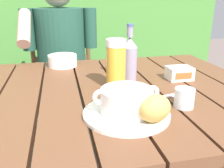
{
  "coord_description": "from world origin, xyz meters",
  "views": [
    {
      "loc": [
        -0.14,
        -0.9,
        1.08
      ],
      "look_at": [
        0.02,
        -0.14,
        0.8
      ],
      "focal_mm": 39.0,
      "sensor_mm": 36.0,
      "label": 1
    }
  ],
  "objects_px": {
    "serving_plate": "(126,113)",
    "diner_bowl": "(63,61)",
    "butter_tub": "(179,73)",
    "beer_bottle": "(129,58)",
    "soup_bowl": "(127,100)",
    "chair_near_diner": "(63,81)",
    "bread_roll": "(155,108)",
    "water_glass_small": "(184,98)",
    "beer_glass": "(116,64)",
    "table_knife": "(155,99)",
    "person_eating": "(61,54)"
  },
  "relations": [
    {
      "from": "soup_bowl",
      "to": "beer_glass",
      "type": "bearing_deg",
      "value": 84.5
    },
    {
      "from": "person_eating",
      "to": "table_knife",
      "type": "height_order",
      "value": "person_eating"
    },
    {
      "from": "person_eating",
      "to": "diner_bowl",
      "type": "height_order",
      "value": "person_eating"
    },
    {
      "from": "soup_bowl",
      "to": "table_knife",
      "type": "distance_m",
      "value": 0.17
    },
    {
      "from": "serving_plate",
      "to": "beer_bottle",
      "type": "height_order",
      "value": "beer_bottle"
    },
    {
      "from": "bread_roll",
      "to": "beer_bottle",
      "type": "relative_size",
      "value": 0.52
    },
    {
      "from": "chair_near_diner",
      "to": "beer_bottle",
      "type": "height_order",
      "value": "beer_bottle"
    },
    {
      "from": "person_eating",
      "to": "beer_glass",
      "type": "height_order",
      "value": "person_eating"
    },
    {
      "from": "chair_near_diner",
      "to": "water_glass_small",
      "type": "bearing_deg",
      "value": -71.71
    },
    {
      "from": "person_eating",
      "to": "diner_bowl",
      "type": "relative_size",
      "value": 8.11
    },
    {
      "from": "person_eating",
      "to": "soup_bowl",
      "type": "bearing_deg",
      "value": -79.47
    },
    {
      "from": "chair_near_diner",
      "to": "beer_bottle",
      "type": "relative_size",
      "value": 3.8
    },
    {
      "from": "butter_tub",
      "to": "serving_plate",
      "type": "bearing_deg",
      "value": -138.26
    },
    {
      "from": "serving_plate",
      "to": "diner_bowl",
      "type": "xyz_separation_m",
      "value": [
        -0.18,
        0.63,
        0.02
      ]
    },
    {
      "from": "serving_plate",
      "to": "diner_bowl",
      "type": "height_order",
      "value": "diner_bowl"
    },
    {
      "from": "chair_near_diner",
      "to": "serving_plate",
      "type": "bearing_deg",
      "value": -81.39
    },
    {
      "from": "beer_bottle",
      "to": "butter_tub",
      "type": "distance_m",
      "value": 0.24
    },
    {
      "from": "water_glass_small",
      "to": "butter_tub",
      "type": "bearing_deg",
      "value": 66.07
    },
    {
      "from": "bread_roll",
      "to": "butter_tub",
      "type": "height_order",
      "value": "bread_roll"
    },
    {
      "from": "beer_bottle",
      "to": "butter_tub",
      "type": "xyz_separation_m",
      "value": [
        0.22,
        -0.03,
        -0.07
      ]
    },
    {
      "from": "beer_bottle",
      "to": "diner_bowl",
      "type": "distance_m",
      "value": 0.42
    },
    {
      "from": "soup_bowl",
      "to": "butter_tub",
      "type": "relative_size",
      "value": 1.94
    },
    {
      "from": "beer_bottle",
      "to": "table_knife",
      "type": "bearing_deg",
      "value": -81.95
    },
    {
      "from": "butter_tub",
      "to": "diner_bowl",
      "type": "relative_size",
      "value": 0.72
    },
    {
      "from": "chair_near_diner",
      "to": "beer_glass",
      "type": "xyz_separation_m",
      "value": [
        0.2,
        -0.93,
        0.37
      ]
    },
    {
      "from": "chair_near_diner",
      "to": "bread_roll",
      "type": "relative_size",
      "value": 7.25
    },
    {
      "from": "bread_roll",
      "to": "water_glass_small",
      "type": "bearing_deg",
      "value": 32.54
    },
    {
      "from": "serving_plate",
      "to": "diner_bowl",
      "type": "relative_size",
      "value": 1.8
    },
    {
      "from": "serving_plate",
      "to": "diner_bowl",
      "type": "bearing_deg",
      "value": 105.83
    },
    {
      "from": "bread_roll",
      "to": "butter_tub",
      "type": "relative_size",
      "value": 1.18
    },
    {
      "from": "table_knife",
      "to": "beer_bottle",
      "type": "bearing_deg",
      "value": 98.05
    },
    {
      "from": "serving_plate",
      "to": "soup_bowl",
      "type": "xyz_separation_m",
      "value": [
        0.0,
        -0.0,
        0.05
      ]
    },
    {
      "from": "butter_tub",
      "to": "beer_bottle",
      "type": "bearing_deg",
      "value": 171.88
    },
    {
      "from": "soup_bowl",
      "to": "beer_bottle",
      "type": "bearing_deg",
      "value": 72.54
    },
    {
      "from": "beer_bottle",
      "to": "diner_bowl",
      "type": "xyz_separation_m",
      "value": [
        -0.28,
        0.3,
        -0.07
      ]
    },
    {
      "from": "chair_near_diner",
      "to": "butter_tub",
      "type": "bearing_deg",
      "value": -60.31
    },
    {
      "from": "beer_glass",
      "to": "beer_bottle",
      "type": "xyz_separation_m",
      "value": [
        0.08,
        0.08,
        0.0
      ]
    },
    {
      "from": "beer_glass",
      "to": "water_glass_small",
      "type": "bearing_deg",
      "value": -51.28
    },
    {
      "from": "butter_tub",
      "to": "soup_bowl",
      "type": "bearing_deg",
      "value": -138.26
    },
    {
      "from": "chair_near_diner",
      "to": "beer_bottle",
      "type": "distance_m",
      "value": 0.97
    },
    {
      "from": "chair_near_diner",
      "to": "butter_tub",
      "type": "relative_size",
      "value": 8.59
    },
    {
      "from": "soup_bowl",
      "to": "diner_bowl",
      "type": "relative_size",
      "value": 1.4
    },
    {
      "from": "table_knife",
      "to": "diner_bowl",
      "type": "relative_size",
      "value": 1.06
    },
    {
      "from": "soup_bowl",
      "to": "beer_bottle",
      "type": "xyz_separation_m",
      "value": [
        0.1,
        0.32,
        0.05
      ]
    },
    {
      "from": "soup_bowl",
      "to": "water_glass_small",
      "type": "distance_m",
      "value": 0.21
    },
    {
      "from": "beer_glass",
      "to": "butter_tub",
      "type": "height_order",
      "value": "beer_glass"
    },
    {
      "from": "bread_roll",
      "to": "person_eating",
      "type": "bearing_deg",
      "value": 103.1
    },
    {
      "from": "water_glass_small",
      "to": "beer_bottle",
      "type": "bearing_deg",
      "value": 108.65
    },
    {
      "from": "water_glass_small",
      "to": "beer_glass",
      "type": "bearing_deg",
      "value": 128.72
    },
    {
      "from": "person_eating",
      "to": "soup_bowl",
      "type": "relative_size",
      "value": 5.8
    }
  ]
}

